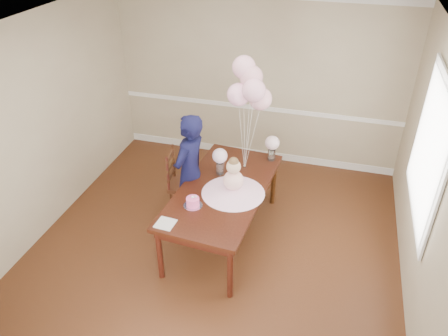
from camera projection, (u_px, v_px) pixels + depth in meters
floor at (212, 254)px, 5.44m from camera, size 4.50×5.00×0.00m
ceiling at (208, 36)px, 4.00m from camera, size 4.50×5.00×0.02m
wall_back at (258, 81)px, 6.76m from camera, size 4.50×0.02×2.70m
wall_left at (31, 135)px, 5.24m from camera, size 0.02×5.00×2.70m
wall_right at (433, 194)px, 4.20m from camera, size 0.02×5.00×2.70m
chair_rail_trim at (257, 108)px, 6.99m from camera, size 4.50×0.02×0.07m
baseboard_trim at (255, 153)px, 7.44m from camera, size 4.50×0.02×0.12m
window_frame at (430, 151)px, 4.51m from camera, size 0.02×1.66×1.56m
window_blinds at (428, 151)px, 4.51m from camera, size 0.01×1.50×1.40m
dining_table_top at (223, 190)px, 5.34m from camera, size 1.16×2.08×0.05m
table_apron at (223, 195)px, 5.38m from camera, size 1.05×1.98×0.10m
table_leg_fl at (160, 254)px, 4.93m from camera, size 0.08×0.08×0.70m
table_leg_fr at (230, 273)px, 4.69m from camera, size 0.08×0.08×0.70m
table_leg_bl at (218, 171)px, 6.40m from camera, size 0.08×0.08×0.70m
table_leg_br at (274, 182)px, 6.16m from camera, size 0.08×0.08×0.70m
baby_skirt at (233, 189)px, 5.22m from camera, size 0.82×0.82×0.10m
baby_torso at (233, 180)px, 5.15m from camera, size 0.24×0.24×0.24m
baby_head at (234, 167)px, 5.05m from camera, size 0.17×0.17×0.17m
baby_hair at (234, 162)px, 5.02m from camera, size 0.12×0.12×0.12m
cake_platter at (193, 206)px, 5.03m from camera, size 0.24×0.24×0.01m
birthday_cake at (193, 202)px, 5.00m from camera, size 0.16×0.16×0.10m
cake_flower_a at (193, 197)px, 4.96m from camera, size 0.03×0.03×0.03m
cake_flower_b at (196, 197)px, 4.97m from camera, size 0.03×0.03×0.03m
rose_vase_near at (220, 168)px, 5.57m from camera, size 0.11×0.11×0.16m
roses_near at (220, 156)px, 5.48m from camera, size 0.19×0.19×0.19m
rose_vase_far at (271, 155)px, 5.86m from camera, size 0.11×0.11×0.16m
roses_far at (272, 143)px, 5.76m from camera, size 0.19×0.19×0.19m
napkin at (165, 224)px, 4.75m from camera, size 0.22×0.22×0.01m
balloon_weight at (245, 166)px, 5.74m from camera, size 0.04×0.04×0.02m
balloon_a at (239, 95)px, 5.23m from camera, size 0.28×0.28×0.28m
balloon_b at (254, 90)px, 5.08m from camera, size 0.28×0.28×0.28m
balloon_c at (251, 77)px, 5.17m from camera, size 0.28×0.28×0.28m
balloon_d at (244, 67)px, 5.16m from camera, size 0.28×0.28×0.28m
balloon_e at (260, 99)px, 5.25m from camera, size 0.28×0.28×0.28m
balloon_ribbon_a at (242, 137)px, 5.53m from camera, size 0.09×0.01×0.84m
balloon_ribbon_b at (249, 136)px, 5.45m from camera, size 0.10×0.06×0.94m
balloon_ribbon_c at (248, 129)px, 5.49m from camera, size 0.03×0.09×1.04m
balloon_ribbon_d at (244, 125)px, 5.49m from camera, size 0.08×0.11×1.14m
balloon_ribbon_e at (252, 139)px, 5.53m from camera, size 0.15×0.06×0.78m
dining_chair_seat at (185, 185)px, 5.99m from camera, size 0.46×0.46×0.05m
chair_leg_fl at (172, 204)px, 5.99m from camera, size 0.04×0.04×0.40m
chair_leg_fr at (195, 206)px, 5.95m from camera, size 0.04×0.04×0.40m
chair_leg_bl at (177, 190)px, 6.27m from camera, size 0.04×0.04×0.40m
chair_leg_br at (200, 192)px, 6.23m from camera, size 0.04×0.04×0.40m
chair_back_post_l at (168, 174)px, 5.73m from camera, size 0.04×0.04×0.52m
chair_back_post_r at (174, 161)px, 6.01m from camera, size 0.04×0.04×0.52m
chair_slat_low at (171, 174)px, 5.93m from camera, size 0.08×0.37×0.05m
chair_slat_mid at (171, 165)px, 5.85m from camera, size 0.08×0.37×0.05m
chair_slat_top at (170, 156)px, 5.77m from camera, size 0.08×0.37×0.05m
woman at (190, 172)px, 5.55m from camera, size 0.50×0.65×1.60m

